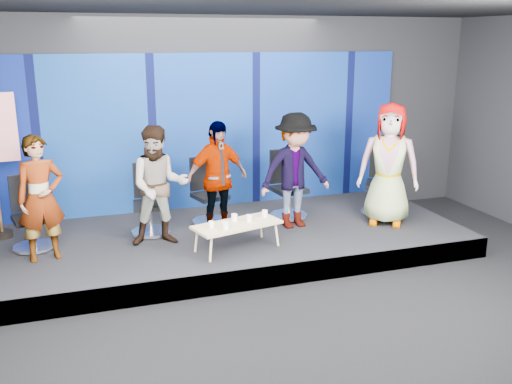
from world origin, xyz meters
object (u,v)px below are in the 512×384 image
(panelist_c, at_px, (217,178))
(mug_a, at_px, (211,224))
(chair_a, at_px, (31,225))
(coffee_table, at_px, (237,225))
(mug_c, at_px, (234,217))
(chair_c, at_px, (209,202))
(chair_b, at_px, (150,211))
(mug_d, at_px, (249,218))
(flag_stand, at_px, (2,158))
(panelist_d, at_px, (295,171))
(panelist_a, at_px, (41,198))
(chair_e, at_px, (382,191))
(panelist_b, at_px, (159,186))
(chair_d, at_px, (287,195))
(panelist_e, at_px, (389,164))
(mug_b, at_px, (226,225))
(mug_e, at_px, (265,213))

(panelist_c, xyz_separation_m, mug_a, (-0.30, -0.81, -0.43))
(chair_a, relative_size, mug_a, 11.83)
(chair_a, height_order, coffee_table, chair_a)
(mug_c, bearing_deg, chair_a, 163.06)
(chair_c, bearing_deg, chair_b, 177.91)
(mug_d, bearing_deg, flag_stand, 154.52)
(mug_d, bearing_deg, panelist_d, 34.50)
(chair_c, height_order, flag_stand, flag_stand)
(panelist_a, bearing_deg, chair_a, 98.24)
(chair_a, bearing_deg, panelist_c, -16.78)
(chair_a, xyz_separation_m, panelist_a, (0.18, -0.47, 0.49))
(mug_a, xyz_separation_m, flag_stand, (-2.65, 1.61, 0.76))
(chair_c, bearing_deg, panelist_c, -102.62)
(panelist_d, xyz_separation_m, chair_e, (1.63, 0.16, -0.50))
(panelist_b, relative_size, coffee_table, 1.30)
(chair_b, height_order, chair_d, chair_d)
(chair_b, xyz_separation_m, panelist_d, (2.16, -0.38, 0.54))
(chair_b, height_order, mug_d, chair_b)
(panelist_b, relative_size, panelist_c, 1.00)
(chair_c, xyz_separation_m, panelist_e, (2.65, -0.90, 0.61))
(panelist_c, distance_m, flag_stand, 3.07)
(panelist_c, xyz_separation_m, chair_d, (1.28, 0.42, -0.49))
(panelist_c, xyz_separation_m, flag_stand, (-2.95, 0.80, 0.33))
(mug_a, bearing_deg, chair_b, 120.91)
(chair_d, xyz_separation_m, mug_a, (-1.58, -1.23, 0.06))
(panelist_a, relative_size, mug_c, 16.66)
(mug_b, relative_size, mug_e, 1.07)
(panelist_d, relative_size, mug_b, 17.59)
(chair_b, distance_m, chair_c, 0.97)
(panelist_b, relative_size, mug_a, 19.55)
(panelist_a, relative_size, mug_d, 17.04)
(panelist_c, height_order, flag_stand, flag_stand)
(flag_stand, bearing_deg, mug_c, -32.37)
(panelist_c, xyz_separation_m, coffee_table, (0.08, -0.75, -0.50))
(mug_d, bearing_deg, panelist_e, 8.09)
(panelist_d, bearing_deg, mug_a, -159.34)
(panelist_b, bearing_deg, chair_a, 173.68)
(chair_d, xyz_separation_m, coffee_table, (-1.20, -1.17, -0.02))
(chair_d, bearing_deg, mug_d, -136.94)
(chair_b, height_order, mug_e, chair_b)
(panelist_d, height_order, panelist_e, panelist_e)
(chair_a, bearing_deg, flag_stand, 106.13)
(panelist_b, xyz_separation_m, mug_b, (0.75, -0.74, -0.42))
(panelist_a, xyz_separation_m, panelist_c, (2.43, 0.29, 0.02))
(panelist_b, height_order, mug_d, panelist_b)
(chair_e, height_order, panelist_e, panelist_e)
(mug_c, xyz_separation_m, mug_d, (0.18, -0.10, -0.00))
(chair_a, distance_m, chair_d, 3.90)
(mug_c, height_order, mug_e, mug_c)
(chair_c, height_order, mug_e, chair_c)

